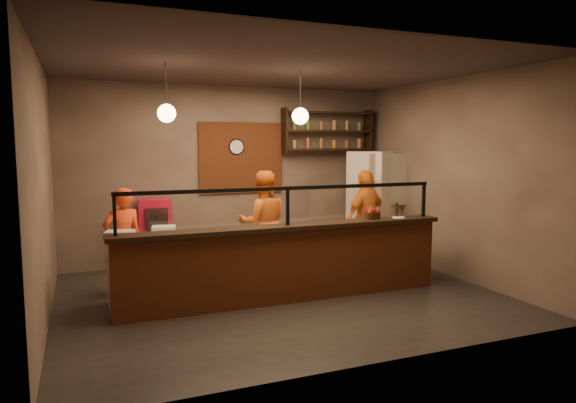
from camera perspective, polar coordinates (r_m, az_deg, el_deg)
name	(u,v)px	position (r m, az deg, el deg)	size (l,w,h in m)	color
floor	(280,295)	(7.46, -0.92, -10.36)	(6.00, 6.00, 0.00)	black
ceiling	(279,67)	(7.22, -0.97, 14.75)	(6.00, 6.00, 0.00)	#3D322F
wall_back	(231,174)	(9.53, -6.38, 3.05)	(6.00, 6.00, 0.00)	#766756
wall_left	(42,191)	(6.70, -25.64, 1.06)	(5.00, 5.00, 0.00)	#766756
wall_right	(453,178)	(8.71, 17.82, 2.47)	(5.00, 5.00, 0.00)	#766756
wall_front	(375,202)	(4.93, 9.60, -0.10)	(6.00, 6.00, 0.00)	#766756
brick_patch	(241,158)	(9.55, -5.20, 4.87)	(1.60, 0.04, 1.30)	brown
service_counter	(288,265)	(7.06, -0.04, -7.12)	(4.60, 0.25, 1.00)	brown
counter_ledge	(288,227)	(6.96, -0.04, -2.87)	(4.70, 0.37, 0.06)	black
worktop_cabinet	(275,263)	(7.53, -1.48, -6.85)	(4.60, 0.75, 0.85)	gray
worktop	(275,233)	(7.44, -1.49, -3.47)	(4.60, 0.75, 0.05)	white
sneeze_guard	(288,202)	(6.91, -0.04, -0.08)	(4.50, 0.05, 0.52)	white
wall_shelving	(328,131)	(10.04, 4.44, 7.80)	(1.84, 0.28, 0.85)	black
wall_clock	(236,147)	(9.51, -5.77, 6.06)	(0.30, 0.30, 0.04)	black
pendant_left	(167,113)	(6.96, -13.34, 9.54)	(0.24, 0.24, 0.77)	black
pendant_right	(300,116)	(7.49, 1.37, 9.47)	(0.24, 0.24, 0.77)	black
cook_left	(123,241)	(7.72, -17.86, -4.22)	(0.56, 0.37, 1.54)	red
cook_mid	(263,223)	(8.44, -2.80, -2.39)	(0.84, 0.65, 1.72)	#D25C13
cook_right	(366,218)	(9.12, 8.66, -1.87)	(1.00, 0.41, 1.70)	orange
fridge	(376,205)	(9.86, 9.74, -0.35)	(0.84, 0.78, 2.01)	beige
red_cooler	(155,235)	(9.02, -14.54, -3.58)	(0.53, 0.49, 1.24)	red
pizza_dough	(336,227)	(7.75, 5.37, -2.88)	(0.45, 0.45, 0.01)	beige
prep_tub_a	(122,237)	(6.89, -17.96, -3.74)	(0.30, 0.24, 0.15)	white
prep_tub_b	(164,232)	(7.10, -13.63, -3.29)	(0.31, 0.25, 0.15)	white
prep_tub_c	(120,237)	(6.79, -18.19, -3.82)	(0.33, 0.27, 0.17)	silver
rolling_pin	(189,232)	(7.28, -10.96, -3.40)	(0.05, 0.05, 0.31)	yellow
condiment_caddy	(372,215)	(7.60, 9.35, -1.53)	(0.19, 0.15, 0.10)	black
pepper_mill	(396,210)	(7.83, 11.96, -0.93)	(0.05, 0.05, 0.22)	black
small_plate	(399,217)	(7.79, 12.19, -1.74)	(0.19, 0.19, 0.01)	white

